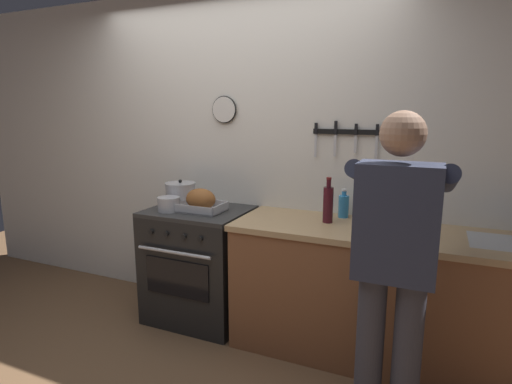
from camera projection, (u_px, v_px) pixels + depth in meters
wall_back at (243, 155)px, 3.37m from camera, size 6.00×0.13×2.60m
counter_block at (385, 295)px, 2.73m from camera, size 2.03×0.65×0.90m
stove at (200, 264)px, 3.30m from camera, size 0.76×0.67×0.90m
person_cook at (395, 258)px, 2.01m from camera, size 0.51×0.63×1.66m
roasting_pan at (201, 201)px, 3.14m from camera, size 0.35×0.26×0.18m
stock_pot at (181, 194)px, 3.34m from camera, size 0.24×0.24×0.21m
saucepan at (169, 204)px, 3.15m from camera, size 0.17×0.17×0.11m
cutting_board at (399, 236)px, 2.50m from camera, size 0.36×0.24×0.02m
bottle_wine_red at (328, 204)px, 2.81m from camera, size 0.07×0.07×0.31m
bottle_soy_sauce at (394, 211)px, 2.82m from camera, size 0.06×0.06×0.20m
bottle_dish_soap at (344, 206)px, 2.96m from camera, size 0.07×0.07×0.21m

